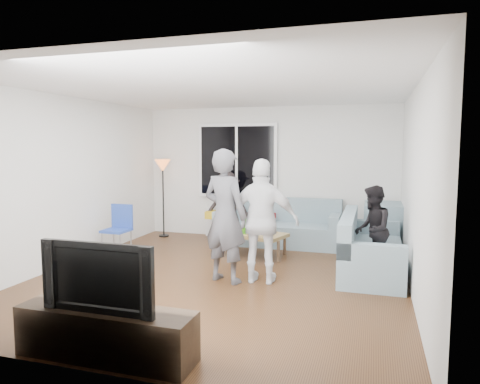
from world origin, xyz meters
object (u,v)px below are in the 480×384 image
(player_right, at_px, (262,221))
(coffee_table, at_px, (252,244))
(spectator_right, at_px, (372,230))
(sofa_right_section, at_px, (372,244))
(floor_lamp, at_px, (163,199))
(player_left, at_px, (225,216))
(television, at_px, (104,275))
(spectator_back, at_px, (227,207))
(tv_console, at_px, (106,333))
(side_chair, at_px, (116,231))
(sofa_back_section, at_px, (278,222))

(player_right, bearing_deg, coffee_table, -72.28)
(spectator_right, bearing_deg, sofa_right_section, -179.75)
(floor_lamp, relative_size, player_left, 0.87)
(player_left, relative_size, television, 1.71)
(spectator_right, bearing_deg, coffee_table, -102.81)
(player_right, xyz_separation_m, spectator_right, (1.41, 0.89, -0.20))
(floor_lamp, height_order, spectator_back, floor_lamp)
(sofa_right_section, distance_m, spectator_back, 3.06)
(floor_lamp, distance_m, player_right, 3.54)
(spectator_right, distance_m, television, 3.99)
(player_left, relative_size, tv_console, 1.13)
(player_left, bearing_deg, player_right, -150.35)
(floor_lamp, height_order, television, floor_lamp)
(spectator_right, bearing_deg, side_chair, -86.18)
(player_left, xyz_separation_m, television, (-0.28, -2.35, -0.16))
(sofa_right_section, bearing_deg, player_left, 118.45)
(player_right, bearing_deg, sofa_back_section, -86.01)
(floor_lamp, bearing_deg, television, -68.47)
(floor_lamp, bearing_deg, spectator_back, 0.40)
(sofa_right_section, relative_size, floor_lamp, 1.28)
(player_right, relative_size, spectator_back, 1.25)
(side_chair, xyz_separation_m, tv_console, (1.89, -3.09, -0.21))
(coffee_table, distance_m, side_chair, 2.28)
(spectator_right, bearing_deg, spectator_back, -118.08)
(coffee_table, relative_size, television, 1.05)
(player_left, height_order, television, player_left)
(sofa_back_section, distance_m, sofa_right_section, 2.19)
(floor_lamp, bearing_deg, player_left, -48.31)
(coffee_table, xyz_separation_m, side_chair, (-2.15, -0.70, 0.23))
(sofa_right_section, bearing_deg, player_right, 123.27)
(side_chair, xyz_separation_m, spectator_right, (4.07, 0.25, 0.21))
(television, bearing_deg, tv_console, 0.00)
(coffee_table, distance_m, player_right, 1.56)
(floor_lamp, height_order, tv_console, floor_lamp)
(sofa_back_section, height_order, spectator_right, spectator_right)
(floor_lamp, relative_size, television, 1.48)
(side_chair, bearing_deg, spectator_back, 52.67)
(side_chair, distance_m, spectator_back, 2.20)
(spectator_back, bearing_deg, player_left, -81.37)
(player_right, height_order, tv_console, player_right)
(floor_lamp, distance_m, tv_console, 5.18)
(sofa_right_section, relative_size, tv_console, 1.25)
(sofa_back_section, relative_size, sofa_right_section, 1.15)
(sofa_right_section, relative_size, side_chair, 2.33)
(coffee_table, bearing_deg, television, -93.98)
(sofa_back_section, height_order, spectator_back, spectator_back)
(sofa_back_section, height_order, television, television)
(spectator_back, bearing_deg, side_chair, -138.18)
(television, bearing_deg, coffee_table, 86.02)
(side_chair, xyz_separation_m, player_left, (2.17, -0.74, 0.47))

